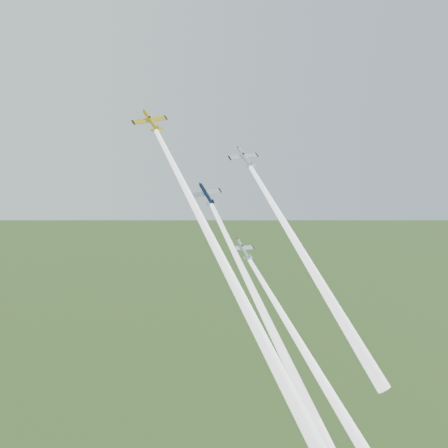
# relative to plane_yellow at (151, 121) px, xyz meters

# --- Properties ---
(plane_yellow) EXTENTS (9.66, 7.46, 7.88)m
(plane_yellow) POSITION_rel_plane_yellow_xyz_m (0.00, 0.00, 0.00)
(plane_yellow) COLOR gold
(smoke_trail_yellow) EXTENTS (7.23, 58.56, 55.03)m
(smoke_trail_yellow) POSITION_rel_plane_yellow_xyz_m (2.47, -30.65, -28.78)
(smoke_trail_yellow) COLOR white
(plane_navy) EXTENTS (9.27, 7.07, 7.70)m
(plane_navy) POSITION_rel_plane_yellow_xyz_m (13.18, -0.66, -16.38)
(plane_navy) COLOR #0E1B3E
(smoke_trail_navy) EXTENTS (3.73, 54.36, 51.07)m
(smoke_trail_navy) POSITION_rel_plane_yellow_xyz_m (13.81, -29.28, -43.17)
(smoke_trail_navy) COLOR white
(plane_silver_right) EXTENTS (9.08, 7.29, 7.24)m
(plane_silver_right) POSITION_rel_plane_yellow_xyz_m (22.74, -1.88, -7.86)
(plane_silver_right) COLOR silver
(smoke_trail_silver_right) EXTENTS (5.42, 43.70, 41.06)m
(smoke_trail_silver_right) POSITION_rel_plane_yellow_xyz_m (24.29, -25.11, -29.65)
(smoke_trail_silver_right) COLOR white
(plane_silver_low) EXTENTS (7.81, 7.03, 6.01)m
(plane_silver_low) POSITION_rel_plane_yellow_xyz_m (19.62, -6.48, -28.91)
(plane_silver_low) COLOR #B1B8C0
(smoke_trail_silver_low) EXTENTS (8.69, 39.81, 37.58)m
(smoke_trail_silver_low) POSITION_rel_plane_yellow_xyz_m (22.94, -27.65, -48.96)
(smoke_trail_silver_low) COLOR white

